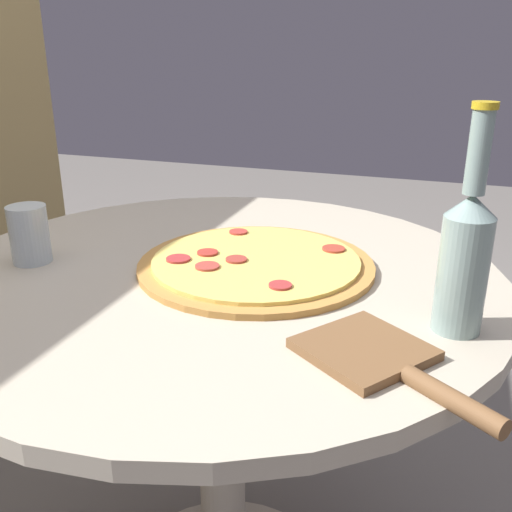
# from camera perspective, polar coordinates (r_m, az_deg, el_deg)

# --- Properties ---
(table) EXTENTS (0.90, 0.90, 0.72)m
(table) POSITION_cam_1_polar(r_m,az_deg,el_deg) (0.99, -3.67, -10.76)
(table) COLOR #B2A893
(table) RESTS_ON ground_plane
(pizza) EXTENTS (0.38, 0.38, 0.02)m
(pizza) POSITION_cam_1_polar(r_m,az_deg,el_deg) (0.91, -0.02, -0.72)
(pizza) COLOR #B77F3D
(pizza) RESTS_ON table
(beer_bottle) EXTENTS (0.06, 0.06, 0.28)m
(beer_bottle) POSITION_cam_1_polar(r_m,az_deg,el_deg) (0.73, 20.17, 0.18)
(beer_bottle) COLOR gray
(beer_bottle) RESTS_ON table
(pizza_paddle) EXTENTS (0.20, 0.24, 0.02)m
(pizza_paddle) POSITION_cam_1_polar(r_m,az_deg,el_deg) (0.66, 12.40, -10.05)
(pizza_paddle) COLOR brown
(pizza_paddle) RESTS_ON table
(drinking_glass) EXTENTS (0.06, 0.06, 0.09)m
(drinking_glass) POSITION_cam_1_polar(r_m,az_deg,el_deg) (0.99, -21.72, 2.03)
(drinking_glass) COLOR silver
(drinking_glass) RESTS_ON table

